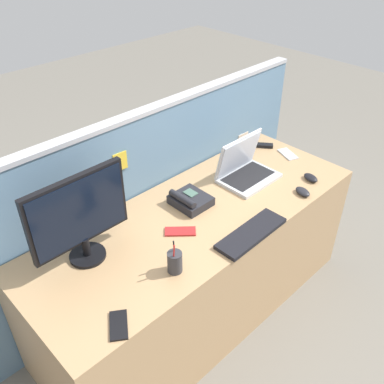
# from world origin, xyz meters

# --- Properties ---
(ground_plane) EXTENTS (10.00, 10.00, 0.00)m
(ground_plane) POSITION_xyz_m (0.00, 0.00, 0.00)
(ground_plane) COLOR slate
(desk) EXTENTS (1.96, 0.73, 0.74)m
(desk) POSITION_xyz_m (0.00, 0.00, 0.37)
(desk) COLOR tan
(desk) RESTS_ON ground_plane
(cubicle_divider) EXTENTS (2.44, 0.08, 1.22)m
(cubicle_divider) POSITION_xyz_m (0.00, 0.40, 0.61)
(cubicle_divider) COLOR #6084A3
(cubicle_divider) RESTS_ON ground_plane
(desktop_monitor) EXTENTS (0.48, 0.17, 0.44)m
(desktop_monitor) POSITION_xyz_m (-0.60, 0.14, 0.99)
(desktop_monitor) COLOR black
(desktop_monitor) RESTS_ON desk
(laptop) EXTENTS (0.34, 0.25, 0.26)m
(laptop) POSITION_xyz_m (0.45, 0.07, 0.81)
(laptop) COLOR silver
(laptop) RESTS_ON desk
(desk_phone) EXTENTS (0.18, 0.20, 0.08)m
(desk_phone) POSITION_xyz_m (0.03, 0.10, 0.77)
(desk_phone) COLOR #232328
(desk_phone) RESTS_ON desk
(keyboard_main) EXTENTS (0.42, 0.14, 0.02)m
(keyboard_main) POSITION_xyz_m (0.07, -0.30, 0.75)
(keyboard_main) COLOR black
(keyboard_main) RESTS_ON desk
(computer_mouse_right_hand) EXTENTS (0.09, 0.11, 0.03)m
(computer_mouse_right_hand) POSITION_xyz_m (0.56, -0.28, 0.76)
(computer_mouse_right_hand) COLOR #232328
(computer_mouse_right_hand) RESTS_ON desk
(computer_mouse_left_hand) EXTENTS (0.09, 0.11, 0.03)m
(computer_mouse_left_hand) POSITION_xyz_m (0.71, -0.23, 0.76)
(computer_mouse_left_hand) COLOR black
(computer_mouse_left_hand) RESTS_ON desk
(pen_cup) EXTENTS (0.07, 0.07, 0.18)m
(pen_cup) POSITION_xyz_m (-0.37, -0.22, 0.80)
(pen_cup) COLOR #333338
(pen_cup) RESTS_ON desk
(cell_phone_white_slab) EXTENTS (0.12, 0.16, 0.01)m
(cell_phone_white_slab) POSITION_xyz_m (0.87, 0.04, 0.75)
(cell_phone_white_slab) COLOR silver
(cell_phone_white_slab) RESTS_ON desk
(cell_phone_red_case) EXTENTS (0.16, 0.15, 0.01)m
(cell_phone_red_case) POSITION_xyz_m (-0.17, -0.04, 0.75)
(cell_phone_red_case) COLOR #B22323
(cell_phone_red_case) RESTS_ON desk
(cell_phone_black_slab) EXTENTS (0.14, 0.16, 0.01)m
(cell_phone_black_slab) POSITION_xyz_m (-0.73, -0.28, 0.75)
(cell_phone_black_slab) COLOR black
(cell_phone_black_slab) RESTS_ON desk
(tv_remote) EXTENTS (0.14, 0.16, 0.02)m
(tv_remote) POSITION_xyz_m (0.82, 0.24, 0.75)
(tv_remote) COLOR black
(tv_remote) RESTS_ON desk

